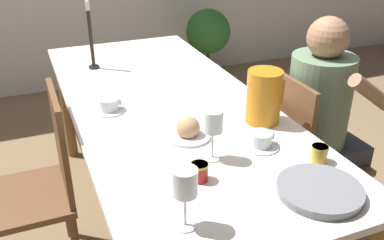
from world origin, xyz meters
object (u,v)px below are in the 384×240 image
(jam_jar_amber, at_px, (319,153))
(potted_plant, at_px, (208,38))
(chair_opposite, at_px, (38,185))
(red_pitcher, at_px, (264,97))
(person_seated, at_px, (323,114))
(jam_jar_red, at_px, (199,171))
(bread_plate, at_px, (188,130))
(teacup_near_person, at_px, (261,141))
(candlestick_tall, at_px, (91,42))
(serving_tray, at_px, (320,190))
(teacup_across, at_px, (109,106))
(wine_glass_juice, at_px, (185,186))
(chair_person_side, at_px, (304,155))
(wine_glass_water, at_px, (213,123))

(jam_jar_amber, relative_size, potted_plant, 0.09)
(chair_opposite, distance_m, red_pitcher, 1.07)
(chair_opposite, bearing_deg, person_seated, -99.46)
(red_pitcher, height_order, jam_jar_red, red_pitcher)
(potted_plant, bearing_deg, bread_plate, -116.01)
(potted_plant, bearing_deg, teacup_near_person, -109.73)
(bread_plate, relative_size, candlestick_tall, 0.48)
(person_seated, height_order, serving_tray, person_seated)
(potted_plant, bearing_deg, jam_jar_red, -114.77)
(person_seated, xyz_separation_m, serving_tray, (-0.50, -0.62, 0.10))
(teacup_across, bearing_deg, person_seated, -14.31)
(jam_jar_amber, xyz_separation_m, jam_jar_red, (-0.45, 0.06, 0.00))
(wine_glass_juice, bearing_deg, chair_person_side, 34.05)
(chair_person_side, xyz_separation_m, teacup_near_person, (-0.43, -0.27, 0.32))
(jam_jar_amber, bearing_deg, wine_glass_juice, -166.16)
(wine_glass_water, height_order, teacup_across, wine_glass_water)
(chair_opposite, distance_m, jam_jar_amber, 1.22)
(wine_glass_juice, height_order, bread_plate, wine_glass_juice)
(chair_person_side, distance_m, wine_glass_water, 0.82)
(jam_jar_amber, distance_m, candlestick_tall, 1.43)
(teacup_near_person, distance_m, teacup_across, 0.71)
(wine_glass_water, distance_m, wine_glass_juice, 0.38)
(chair_opposite, height_order, wine_glass_juice, wine_glass_juice)
(teacup_across, xyz_separation_m, jam_jar_red, (0.16, -0.65, 0.01))
(red_pitcher, bearing_deg, teacup_across, 149.46)
(chair_opposite, height_order, teacup_across, chair_opposite)
(bread_plate, bearing_deg, wine_glass_juice, -112.59)
(teacup_near_person, distance_m, candlestick_tall, 1.22)
(chair_person_side, relative_size, bread_plate, 5.00)
(red_pitcher, relative_size, potted_plant, 0.31)
(red_pitcher, bearing_deg, jam_jar_red, -144.21)
(chair_person_side, height_order, wine_glass_juice, wine_glass_juice)
(person_seated, distance_m, teacup_near_person, 0.60)
(teacup_across, bearing_deg, teacup_near_person, -48.57)
(wine_glass_juice, bearing_deg, wine_glass_water, 53.68)
(teacup_across, distance_m, candlestick_tall, 0.62)
(wine_glass_juice, relative_size, teacup_near_person, 1.31)
(chair_opposite, relative_size, teacup_across, 6.17)
(chair_person_side, bearing_deg, red_pitcher, -75.03)
(chair_person_side, height_order, teacup_across, chair_person_side)
(candlestick_tall, bearing_deg, bread_plate, -78.39)
(wine_glass_water, bearing_deg, red_pitcher, 30.77)
(candlestick_tall, bearing_deg, person_seated, -41.93)
(teacup_near_person, distance_m, serving_tray, 0.34)
(jam_jar_red, bearing_deg, serving_tray, -34.02)
(potted_plant, bearing_deg, wine_glass_water, -113.86)
(chair_person_side, relative_size, potted_plant, 1.23)
(person_seated, distance_m, bread_plate, 0.77)
(serving_tray, relative_size, bread_plate, 1.52)
(wine_glass_water, height_order, teacup_near_person, wine_glass_water)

